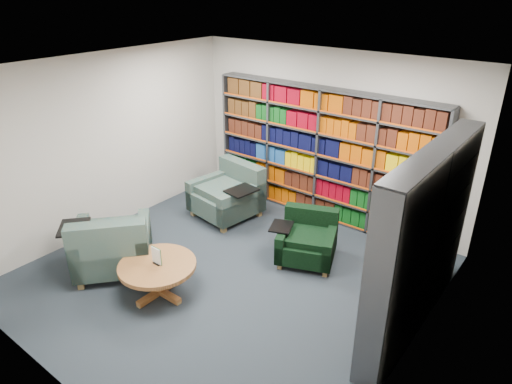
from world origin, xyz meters
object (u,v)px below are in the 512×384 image
Objects in this scene: chair_teal_left at (230,195)px; chair_teal_front at (112,249)px; coffee_table at (158,270)px; chair_green_right at (308,240)px.

chair_teal_front reaches higher than chair_teal_left.
chair_teal_front is 1.45× the size of coffee_table.
chair_green_right is 0.74× the size of chair_teal_front.
chair_green_right is 1.06× the size of coffee_table.
chair_teal_left reaches higher than coffee_table.
chair_teal_front is at bearing -93.57° from chair_teal_left.
chair_teal_front is (-0.15, -2.32, 0.01)m from chair_teal_left.
chair_teal_left is 1.25× the size of coffee_table.
chair_green_right is at bearing -11.03° from chair_teal_left.
chair_green_right is 2.20m from coffee_table.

